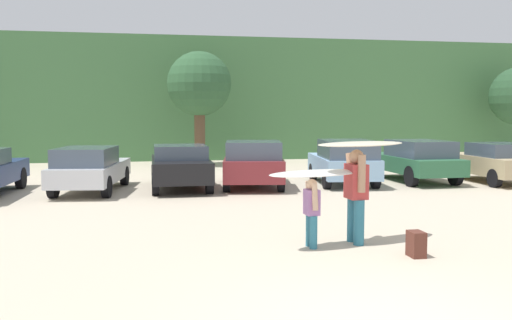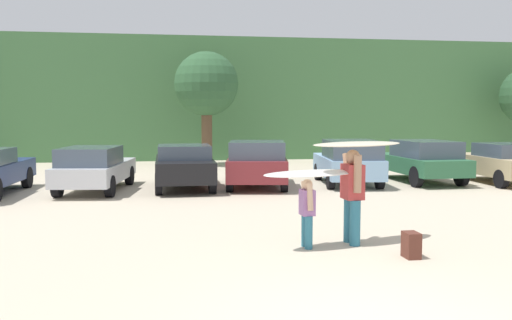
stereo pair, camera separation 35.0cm
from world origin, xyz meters
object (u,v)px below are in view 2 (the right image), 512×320
object	(u,v)px
surfboard_white	(312,173)
backpack_dropped	(411,245)
parked_car_tan	(503,162)
person_adult	(352,191)
person_child	(307,209)
surfboard_cream	(358,144)
parked_car_sky_blue	(349,161)
parked_car_forest_green	(421,160)
parked_car_silver	(94,168)
parked_car_black	(184,165)
parked_car_maroon	(257,163)

from	to	relation	value
surfboard_white	backpack_dropped	size ratio (longest dim) A/B	4.49
parked_car_tan	person_adult	size ratio (longest dim) A/B	2.20
person_adult	backpack_dropped	bearing A→B (deg)	117.02
person_child	surfboard_cream	xyz separation A→B (m)	(1.04, 0.19, 1.19)
surfboard_white	person_child	bearing A→B (deg)	-47.22
parked_car_sky_blue	parked_car_forest_green	xyz separation A→B (m)	(2.87, 0.36, -0.01)
parked_car_silver	parked_car_sky_blue	world-z (taller)	parked_car_sky_blue
parked_car_forest_green	surfboard_cream	bearing A→B (deg)	146.59
parked_car_sky_blue	surfboard_cream	world-z (taller)	surfboard_cream
backpack_dropped	parked_car_forest_green	bearing A→B (deg)	63.60
parked_car_sky_blue	backpack_dropped	xyz separation A→B (m)	(-2.06, -9.59, -0.60)
person_adult	surfboard_cream	xyz separation A→B (m)	(0.11, 0.01, 0.89)
parked_car_silver	surfboard_cream	bearing A→B (deg)	-136.60
parked_car_black	surfboard_white	distance (m)	8.85
parked_car_maroon	parked_car_forest_green	size ratio (longest dim) A/B	0.97
person_adult	person_child	size ratio (longest dim) A/B	1.41
parked_car_black	backpack_dropped	size ratio (longest dim) A/B	9.03
parked_car_forest_green	surfboard_white	world-z (taller)	parked_car_forest_green
person_child	parked_car_maroon	bearing A→B (deg)	-95.92
parked_car_silver	parked_car_black	bearing A→B (deg)	-78.52
parked_car_sky_blue	person_child	xyz separation A→B (m)	(-3.67, -8.59, -0.10)
parked_car_maroon	surfboard_white	distance (m)	8.60
parked_car_maroon	parked_car_tan	world-z (taller)	parked_car_maroon
parked_car_forest_green	surfboard_cream	distance (m)	10.41
parked_car_sky_blue	person_child	bearing A→B (deg)	163.18
person_adult	surfboard_white	bearing A→B (deg)	10.97
parked_car_sky_blue	surfboard_white	xyz separation A→B (m)	(-3.60, -8.63, 0.57)
parked_car_silver	parked_car_sky_blue	size ratio (longest dim) A/B	1.13
parked_car_tan	person_child	distance (m)	12.35
parked_car_silver	parked_car_forest_green	world-z (taller)	parked_car_forest_green
parked_car_silver	surfboard_white	world-z (taller)	surfboard_white
parked_car_forest_green	person_adult	xyz separation A→B (m)	(-5.61, -8.78, 0.21)
parked_car_black	surfboard_cream	world-z (taller)	surfboard_cream
backpack_dropped	person_child	bearing A→B (deg)	148.19
parked_car_tan	surfboard_cream	xyz separation A→B (m)	(-8.23, -7.98, 1.16)
parked_car_silver	parked_car_tan	xyz separation A→B (m)	(14.14, -0.17, -0.01)
person_child	backpack_dropped	size ratio (longest dim) A/B	2.86
parked_car_black	parked_car_forest_green	distance (m)	8.57
parked_car_tan	surfboard_white	xyz separation A→B (m)	(-9.20, -8.21, 0.64)
parked_car_forest_green	parked_car_tan	bearing A→B (deg)	-107.26
person_child	parked_car_black	bearing A→B (deg)	-79.73
person_adult	surfboard_cream	distance (m)	0.90
parked_car_black	backpack_dropped	distance (m)	10.21
parked_car_maroon	surfboard_white	bearing A→B (deg)	-173.15
person_child	surfboard_white	size ratio (longest dim) A/B	0.64
parked_car_silver	parked_car_forest_green	size ratio (longest dim) A/B	1.05
parked_car_black	person_adult	size ratio (longest dim) A/B	2.24
parked_car_tan	person_adult	bearing A→B (deg)	134.70
parked_car_forest_green	backpack_dropped	world-z (taller)	parked_car_forest_green
parked_car_silver	surfboard_cream	xyz separation A→B (m)	(5.90, -8.14, 1.15)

